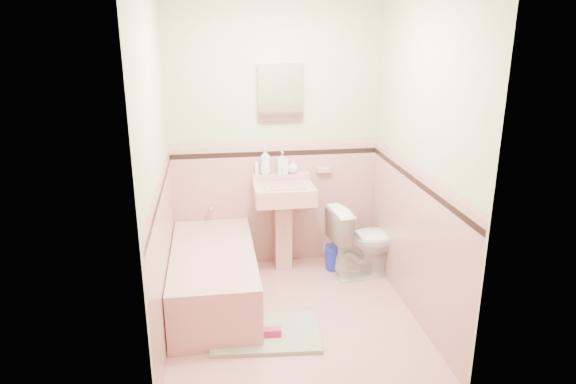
{
  "coord_description": "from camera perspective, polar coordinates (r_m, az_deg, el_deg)",
  "views": [
    {
      "loc": [
        -0.59,
        -3.77,
        2.31
      ],
      "look_at": [
        0.0,
        0.25,
        1.0
      ],
      "focal_mm": 32.79,
      "sensor_mm": 36.0,
      "label": 1
    }
  ],
  "objects": [
    {
      "name": "soap_dish",
      "position": [
        5.13,
        3.89,
        2.45
      ],
      "size": [
        0.13,
        0.08,
        0.04
      ],
      "primitive_type": "cube",
      "color": "tan",
      "rests_on": "wall_back"
    },
    {
      "name": "bathtub",
      "position": [
        4.6,
        -8.04,
        -9.28
      ],
      "size": [
        0.7,
        1.5,
        0.45
      ],
      "primitive_type": "cube",
      "color": "tan",
      "rests_on": "floor"
    },
    {
      "name": "medicine_cabinet",
      "position": [
        4.92,
        -0.83,
        10.75
      ],
      "size": [
        0.4,
        0.04,
        0.5
      ],
      "primitive_type": "cube",
      "color": "white",
      "rests_on": "wall_back"
    },
    {
      "name": "cap_right",
      "position": [
        4.23,
        13.81,
        2.4
      ],
      "size": [
        0.0,
        2.2,
        2.2
      ],
      "primitive_type": "plane",
      "rotation": [
        1.57,
        0.0,
        -1.57
      ],
      "color": "#D18986",
      "rests_on": "ground"
    },
    {
      "name": "wall_front",
      "position": [
        2.93,
        3.85,
        -3.36
      ],
      "size": [
        2.5,
        0.0,
        2.5
      ],
      "primitive_type": "plane",
      "rotation": [
        -1.57,
        0.0,
        0.0
      ],
      "color": "beige",
      "rests_on": "ground"
    },
    {
      "name": "toilet",
      "position": [
        5.04,
        8.35,
        -5.23
      ],
      "size": [
        0.74,
        0.49,
        0.7
      ],
      "primitive_type": "imported",
      "rotation": [
        0.0,
        0.0,
        1.73
      ],
      "color": "white",
      "rests_on": "floor"
    },
    {
      "name": "accent_front",
      "position": [
        3.0,
        3.73,
        -5.56
      ],
      "size": [
        2.0,
        0.0,
        2.0
      ],
      "primitive_type": "plane",
      "rotation": [
        -1.57,
        0.0,
        0.0
      ],
      "color": "black",
      "rests_on": "ground"
    },
    {
      "name": "cap_back",
      "position": [
        5.01,
        -1.39,
        5.3
      ],
      "size": [
        2.0,
        0.0,
        2.0
      ],
      "primitive_type": "plane",
      "rotation": [
        1.57,
        0.0,
        0.0
      ],
      "color": "#D18986",
      "rests_on": "ground"
    },
    {
      "name": "wainscot_right",
      "position": [
        4.43,
        13.29,
        -5.34
      ],
      "size": [
        0.0,
        2.2,
        2.2
      ],
      "primitive_type": "plane",
      "rotation": [
        1.57,
        0.0,
        -1.57
      ],
      "color": "#D4968E",
      "rests_on": "ground"
    },
    {
      "name": "cap_left",
      "position": [
        3.94,
        -13.72,
        1.3
      ],
      "size": [
        0.0,
        2.2,
        2.2
      ],
      "primitive_type": "plane",
      "rotation": [
        1.57,
        0.0,
        1.57
      ],
      "color": "#D18986",
      "rests_on": "ground"
    },
    {
      "name": "wainscot_front",
      "position": [
        3.23,
        3.56,
        -14.08
      ],
      "size": [
        2.0,
        0.0,
        2.0
      ],
      "primitive_type": "plane",
      "rotation": [
        -1.57,
        0.0,
        0.0
      ],
      "color": "#D4968E",
      "rests_on": "ground"
    },
    {
      "name": "tub_faucet",
      "position": [
        5.1,
        -8.34,
        -1.54
      ],
      "size": [
        0.04,
        0.12,
        0.04
      ],
      "primitive_type": "cylinder",
      "rotation": [
        1.57,
        0.0,
        0.0
      ],
      "color": "silver",
      "rests_on": "wall_back"
    },
    {
      "name": "wainscot_back",
      "position": [
        5.18,
        -1.35,
        -1.4
      ],
      "size": [
        2.0,
        0.0,
        2.0
      ],
      "primitive_type": "plane",
      "rotation": [
        1.57,
        0.0,
        0.0
      ],
      "color": "#D4968E",
      "rests_on": "ground"
    },
    {
      "name": "wall_left",
      "position": [
        3.94,
        -14.02,
        1.71
      ],
      "size": [
        0.0,
        2.5,
        2.5
      ],
      "primitive_type": "plane",
      "rotation": [
        1.57,
        0.0,
        1.57
      ],
      "color": "beige",
      "rests_on": "ground"
    },
    {
      "name": "shoe",
      "position": [
        4.15,
        -1.77,
        -14.94
      ],
      "size": [
        0.15,
        0.08,
        0.06
      ],
      "primitive_type": "cube",
      "rotation": [
        0.0,
        0.0,
        -0.08
      ],
      "color": "#BF1E59",
      "rests_on": "bath_mat"
    },
    {
      "name": "soap_bottle_right",
      "position": [
        5.04,
        0.52,
        2.8
      ],
      "size": [
        0.13,
        0.13,
        0.14
      ],
      "primitive_type": "imported",
      "rotation": [
        0.0,
        0.0,
        -0.21
      ],
      "color": "#B2B2B2",
      "rests_on": "sink"
    },
    {
      "name": "sink_faucet",
      "position": [
        5.0,
        -0.68,
        2.09
      ],
      "size": [
        0.02,
        0.02,
        0.1
      ],
      "primitive_type": "cylinder",
      "color": "silver",
      "rests_on": "sink"
    },
    {
      "name": "cap_front",
      "position": [
        2.96,
        3.76,
        -3.78
      ],
      "size": [
        2.0,
        0.0,
        2.0
      ],
      "primitive_type": "plane",
      "rotation": [
        -1.57,
        0.0,
        0.0
      ],
      "color": "#D18986",
      "rests_on": "ground"
    },
    {
      "name": "floor",
      "position": [
        4.46,
        0.48,
        -13.32
      ],
      "size": [
        2.2,
        2.2,
        0.0
      ],
      "primitive_type": "plane",
      "color": "#D19089",
      "rests_on": "ground"
    },
    {
      "name": "sink",
      "position": [
        5.03,
        -0.45,
        -3.98
      ],
      "size": [
        0.56,
        0.48,
        0.87
      ],
      "primitive_type": null,
      "color": "tan",
      "rests_on": "floor"
    },
    {
      "name": "tube",
      "position": [
        5.0,
        -3.42,
        2.56
      ],
      "size": [
        0.04,
        0.04,
        0.12
      ],
      "primitive_type": "cylinder",
      "rotation": [
        0.0,
        0.0,
        -0.2
      ],
      "color": "white",
      "rests_on": "sink"
    },
    {
      "name": "accent_left",
      "position": [
        3.97,
        -13.62,
        -0.08
      ],
      "size": [
        0.0,
        2.2,
        2.2
      ],
      "primitive_type": "plane",
      "rotation": [
        1.57,
        0.0,
        1.57
      ],
      "color": "black",
      "rests_on": "ground"
    },
    {
      "name": "bath_mat",
      "position": [
        4.22,
        -2.41,
        -15.08
      ],
      "size": [
        0.87,
        0.62,
        0.03
      ],
      "primitive_type": "cube",
      "rotation": [
        0.0,
        0.0,
        -0.08
      ],
      "color": "gray",
      "rests_on": "floor"
    },
    {
      "name": "wall_right",
      "position": [
        4.23,
        14.06,
        2.8
      ],
      "size": [
        0.0,
        2.5,
        2.5
      ],
      "primitive_type": "plane",
      "rotation": [
        1.57,
        0.0,
        -1.57
      ],
      "color": "beige",
      "rests_on": "ground"
    },
    {
      "name": "accent_right",
      "position": [
        4.25,
        13.71,
        1.11
      ],
      "size": [
        0.0,
        2.2,
        2.2
      ],
      "primitive_type": "plane",
      "rotation": [
        1.57,
        0.0,
        -1.57
      ],
      "color": "black",
      "rests_on": "ground"
    },
    {
      "name": "bucket",
      "position": [
        5.21,
        5.15,
        -7.13
      ],
      "size": [
        0.3,
        0.3,
        0.23
      ],
      "primitive_type": null,
      "rotation": [
        0.0,
        0.0,
        0.36
      ],
      "color": "#1826B5",
      "rests_on": "floor"
    },
    {
      "name": "wainscot_left",
      "position": [
        4.16,
        -13.18,
        -6.92
      ],
      "size": [
        0.0,
        2.2,
        2.2
      ],
      "primitive_type": "plane",
      "rotation": [
        1.57,
        0.0,
        1.57
      ],
      "color": "#D4968E",
      "rests_on": "ground"
    },
    {
      "name": "wall_back",
      "position": [
        5.02,
        -1.42,
        5.67
      ],
      "size": [
        2.5,
        0.0,
        2.5
      ],
      "primitive_type": "plane",
      "rotation": [
        1.57,
        0.0,
        0.0
      ],
      "color": "beige",
      "rests_on": "ground"
    },
    {
      "name": "soap_bottle_mid",
      "position": [
        5.02,
        -0.64,
        3.22
      ],
      "size": [
        0.11,
        0.11,
        0.22
      ],
      "primitive_type": "imported",
      "rotation": [
        0.0,
        0.0,
        0.08
      ],
      "color": "#B2B2B2",
      "rests_on": "sink"
    },
    {
      "name": "accent_back",
      "position": [
        5.03,
        -1.38,
        4.18
      ],
      "size": [
        2.0,
        0.0,
        2.0
      ],
      "primitive_type": "plane",
      "rotation": [
        1.57,
        0.0,
        0.0
      ],
      "color": "black",
      "rests_on": "ground"
    },
    {
      "name": "soap_bottle_left",
      "position": [
        4.99,
        -2.47,
        3.36
      ],
      "size": [
        0.1,
        0.1,
        0.26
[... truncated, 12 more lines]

